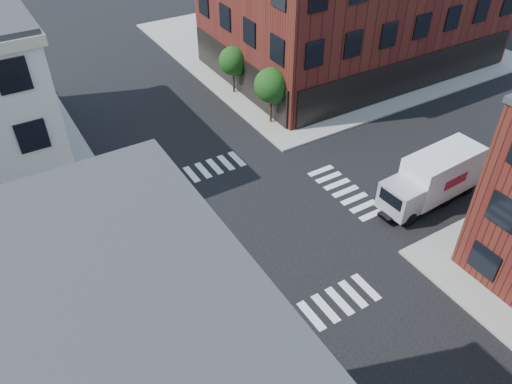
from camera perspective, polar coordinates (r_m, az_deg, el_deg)
The scene contains 7 objects.
ground at distance 30.21m, azimuth -0.13°, elevation -4.21°, with size 120.00×120.00×0.00m, color black.
sidewalk_ne at distance 55.42m, azimuth 7.60°, elevation 16.57°, with size 30.00×30.00×0.15m, color gray.
tree_near at distance 38.76m, azimuth 1.87°, elevation 11.92°, with size 2.69×2.69×4.49m.
tree_far at distance 43.55m, azimuth -2.55°, elevation 14.60°, with size 2.43×2.43×4.07m.
signal_pole at distance 22.04m, azimuth -6.36°, elevation -15.01°, with size 1.29×1.24×4.60m.
box_truck at distance 33.15m, azimuth 19.60°, elevation 1.52°, with size 7.54×2.62×3.36m.
traffic_cone at distance 25.85m, azimuth -6.64°, elevation -13.18°, with size 0.45×0.45×0.66m.
Camera 1 is at (-11.44, -19.02, 20.50)m, focal length 35.00 mm.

